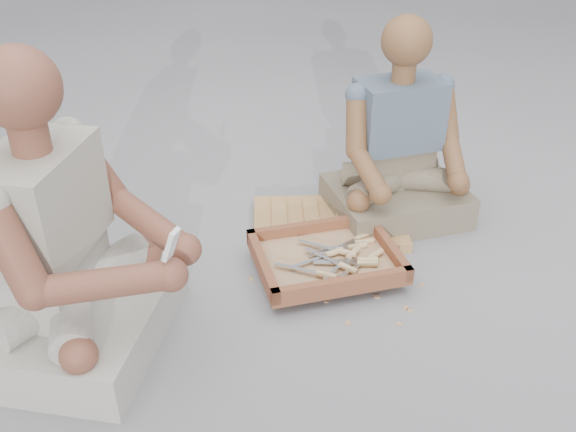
# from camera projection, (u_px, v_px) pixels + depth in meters

# --- Properties ---
(ground) EXTENTS (60.00, 60.00, 0.00)m
(ground) POSITION_uv_depth(u_px,v_px,m) (312.00, 330.00, 2.01)
(ground) COLOR #99989E
(ground) RESTS_ON ground
(carved_panel) EXTENTS (0.62, 0.44, 0.04)m
(carved_panel) POSITION_uv_depth(u_px,v_px,m) (329.00, 223.00, 2.52)
(carved_panel) COLOR #A46D3F
(carved_panel) RESTS_ON ground
(tool_tray) EXTENTS (0.58, 0.52, 0.06)m
(tool_tray) POSITION_uv_depth(u_px,v_px,m) (326.00, 259.00, 2.24)
(tool_tray) COLOR brown
(tool_tray) RESTS_ON carved_panel
(chisel_0) EXTENTS (0.22, 0.04, 0.02)m
(chisel_0) POSITION_uv_depth(u_px,v_px,m) (361.00, 260.00, 2.21)
(chisel_0) COLOR silver
(chisel_0) RESTS_ON tool_tray
(chisel_1) EXTENTS (0.16, 0.17, 0.02)m
(chisel_1) POSITION_uv_depth(u_px,v_px,m) (371.00, 257.00, 2.22)
(chisel_1) COLOR silver
(chisel_1) RESTS_ON tool_tray
(chisel_2) EXTENTS (0.18, 0.16, 0.02)m
(chisel_2) POSITION_uv_depth(u_px,v_px,m) (358.00, 238.00, 2.34)
(chisel_2) COLOR silver
(chisel_2) RESTS_ON tool_tray
(chisel_3) EXTENTS (0.13, 0.20, 0.02)m
(chisel_3) POSITION_uv_depth(u_px,v_px,m) (350.00, 256.00, 2.22)
(chisel_3) COLOR silver
(chisel_3) RESTS_ON tool_tray
(chisel_4) EXTENTS (0.21, 0.10, 0.02)m
(chisel_4) POSITION_uv_depth(u_px,v_px,m) (351.00, 248.00, 2.28)
(chisel_4) COLOR silver
(chisel_4) RESTS_ON tool_tray
(chisel_5) EXTENTS (0.21, 0.10, 0.02)m
(chisel_5) POSITION_uv_depth(u_px,v_px,m) (341.00, 251.00, 2.25)
(chisel_5) COLOR silver
(chisel_5) RESTS_ON tool_tray
(chisel_6) EXTENTS (0.19, 0.14, 0.02)m
(chisel_6) POSITION_uv_depth(u_px,v_px,m) (329.00, 254.00, 2.24)
(chisel_6) COLOR silver
(chisel_6) RESTS_ON tool_tray
(chisel_7) EXTENTS (0.22, 0.02, 0.02)m
(chisel_7) POSITION_uv_depth(u_px,v_px,m) (361.00, 264.00, 2.19)
(chisel_7) COLOR silver
(chisel_7) RESTS_ON tool_tray
(chisel_8) EXTENTS (0.19, 0.15, 0.02)m
(chisel_8) POSITION_uv_depth(u_px,v_px,m) (343.00, 266.00, 2.17)
(chisel_8) COLOR silver
(chisel_8) RESTS_ON tool_tray
(chisel_9) EXTENTS (0.21, 0.09, 0.02)m
(chisel_9) POSITION_uv_depth(u_px,v_px,m) (320.00, 274.00, 2.13)
(chisel_9) COLOR silver
(chisel_9) RESTS_ON tool_tray
(chisel_10) EXTENTS (0.21, 0.09, 0.02)m
(chisel_10) POSITION_uv_depth(u_px,v_px,m) (359.00, 243.00, 2.31)
(chisel_10) COLOR silver
(chisel_10) RESTS_ON tool_tray
(wood_chip_0) EXTENTS (0.02, 0.02, 0.00)m
(wood_chip_0) POSITION_uv_depth(u_px,v_px,m) (422.00, 285.00, 2.21)
(wood_chip_0) COLOR tan
(wood_chip_0) RESTS_ON ground
(wood_chip_1) EXTENTS (0.02, 0.02, 0.00)m
(wood_chip_1) POSITION_uv_depth(u_px,v_px,m) (377.00, 297.00, 2.15)
(wood_chip_1) COLOR tan
(wood_chip_1) RESTS_ON ground
(wood_chip_2) EXTENTS (0.02, 0.02, 0.00)m
(wood_chip_2) POSITION_uv_depth(u_px,v_px,m) (343.00, 252.00, 2.37)
(wood_chip_2) COLOR tan
(wood_chip_2) RESTS_ON ground
(wood_chip_3) EXTENTS (0.02, 0.02, 0.00)m
(wood_chip_3) POSITION_uv_depth(u_px,v_px,m) (410.00, 311.00, 2.09)
(wood_chip_3) COLOR tan
(wood_chip_3) RESTS_ON ground
(wood_chip_4) EXTENTS (0.02, 0.02, 0.00)m
(wood_chip_4) POSITION_uv_depth(u_px,v_px,m) (312.00, 288.00, 2.19)
(wood_chip_4) COLOR tan
(wood_chip_4) RESTS_ON ground
(wood_chip_5) EXTENTS (0.02, 0.02, 0.00)m
(wood_chip_5) POSITION_uv_depth(u_px,v_px,m) (387.00, 221.00, 2.56)
(wood_chip_5) COLOR tan
(wood_chip_5) RESTS_ON ground
(wood_chip_6) EXTENTS (0.02, 0.02, 0.00)m
(wood_chip_6) POSITION_uv_depth(u_px,v_px,m) (348.00, 323.00, 2.03)
(wood_chip_6) COLOR tan
(wood_chip_6) RESTS_ON ground
(wood_chip_7) EXTENTS (0.02, 0.02, 0.00)m
(wood_chip_7) POSITION_uv_depth(u_px,v_px,m) (370.00, 261.00, 2.32)
(wood_chip_7) COLOR tan
(wood_chip_7) RESTS_ON ground
(wood_chip_8) EXTENTS (0.02, 0.02, 0.00)m
(wood_chip_8) POSITION_uv_depth(u_px,v_px,m) (327.00, 301.00, 2.13)
(wood_chip_8) COLOR tan
(wood_chip_8) RESTS_ON ground
(wood_chip_9) EXTENTS (0.02, 0.02, 0.00)m
(wood_chip_9) POSITION_uv_depth(u_px,v_px,m) (287.00, 283.00, 2.21)
(wood_chip_9) COLOR tan
(wood_chip_9) RESTS_ON ground
(wood_chip_10) EXTENTS (0.02, 0.02, 0.00)m
(wood_chip_10) POSITION_uv_depth(u_px,v_px,m) (399.00, 324.00, 2.03)
(wood_chip_10) COLOR tan
(wood_chip_10) RESTS_ON ground
(wood_chip_11) EXTENTS (0.02, 0.02, 0.00)m
(wood_chip_11) POSITION_uv_depth(u_px,v_px,m) (251.00, 279.00, 2.24)
(wood_chip_11) COLOR tan
(wood_chip_11) RESTS_ON ground
(wood_chip_12) EXTENTS (0.02, 0.02, 0.00)m
(wood_chip_12) POSITION_uv_depth(u_px,v_px,m) (316.00, 216.00, 2.60)
(wood_chip_12) COLOR tan
(wood_chip_12) RESTS_ON ground
(wood_chip_13) EXTENTS (0.02, 0.02, 0.00)m
(wood_chip_13) POSITION_uv_depth(u_px,v_px,m) (406.00, 308.00, 2.10)
(wood_chip_13) COLOR tan
(wood_chip_13) RESTS_ON ground
(craftsman) EXTENTS (0.64, 0.64, 0.91)m
(craftsman) POSITION_uv_depth(u_px,v_px,m) (68.00, 256.00, 1.81)
(craftsman) COLOR beige
(craftsman) RESTS_ON ground
(companion) EXTENTS (0.62, 0.56, 0.79)m
(companion) POSITION_uv_depth(u_px,v_px,m) (399.00, 155.00, 2.48)
(companion) COLOR #796F57
(companion) RESTS_ON ground
(mobile_phone) EXTENTS (0.06, 0.05, 0.10)m
(mobile_phone) POSITION_uv_depth(u_px,v_px,m) (171.00, 245.00, 1.65)
(mobile_phone) COLOR white
(mobile_phone) RESTS_ON craftsman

